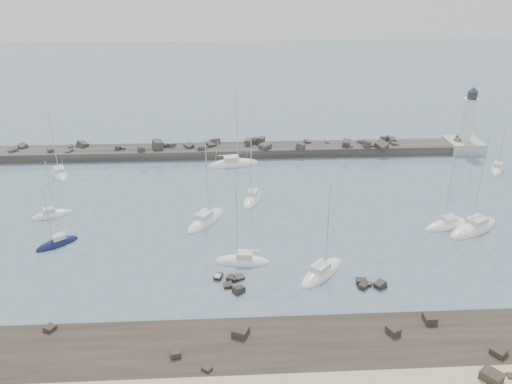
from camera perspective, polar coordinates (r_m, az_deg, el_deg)
ground at (r=72.96m, az=0.22°, el=-6.31°), size 400.00×400.00×0.00m
rock_shelf at (r=55.44m, az=1.65°, el=-18.23°), size 140.00×12.12×1.83m
rock_cluster_near at (r=65.65m, az=-2.85°, el=-10.25°), size 4.24×4.92×1.39m
rock_cluster_far at (r=66.70m, az=12.73°, el=-10.30°), size 4.00×2.59×1.59m
breakwater at (r=107.08m, az=-4.81°, el=4.41°), size 115.00×7.34×5.12m
lighthouse at (r=117.50m, az=22.75°, el=5.85°), size 7.00×7.00×14.60m
sailboat_0 at (r=87.80m, az=-22.29°, el=-2.48°), size 6.69×4.31×10.38m
sailboat_1 at (r=104.09m, az=-21.53°, el=1.95°), size 6.06×8.87×13.55m
sailboat_2 at (r=79.01m, az=-21.76°, el=-5.53°), size 6.12×5.34×10.17m
sailboat_3 at (r=80.00m, az=-5.73°, el=-3.29°), size 7.42×9.36×14.72m
sailboat_4 at (r=101.47m, az=-2.55°, el=3.19°), size 10.65×4.74×16.22m
sailboat_5 at (r=69.50m, az=-1.60°, el=-7.94°), size 7.84×3.16×12.25m
sailboat_6 at (r=86.58m, az=-0.42°, el=-0.83°), size 4.79×8.34×12.80m
sailboat_7 at (r=67.76m, az=7.53°, el=-9.15°), size 8.04×8.29×13.96m
sailboat_8 at (r=83.80m, az=20.89°, el=-3.57°), size 8.38×5.16×12.80m
sailboat_9 at (r=84.41m, az=23.61°, el=-3.85°), size 10.80×8.23×16.64m
sailboat_10 at (r=110.07m, az=25.84°, el=2.38°), size 5.82×7.65×12.03m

